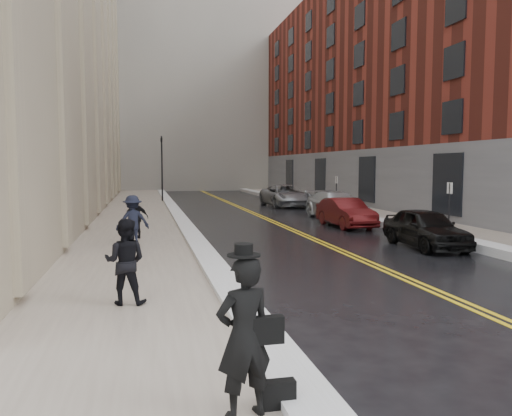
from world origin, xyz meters
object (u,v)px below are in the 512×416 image
pedestrian_main (244,337)px  pedestrian_a (125,261)px  pedestrian_b (133,221)px  pedestrian_c (136,218)px  car_silver_near (336,205)px  car_silver_far (285,196)px  car_maroon (346,213)px  car_black (425,228)px

pedestrian_main → pedestrian_a: bearing=-89.0°
pedestrian_b → pedestrian_c: size_ratio=1.11×
pedestrian_main → pedestrian_a: 5.10m
car_silver_near → pedestrian_main: (-9.16, -20.23, 0.29)m
car_silver_near → car_silver_far: (-0.36, 8.75, 0.03)m
car_silver_near → pedestrian_b: bearing=-146.0°
car_silver_near → pedestrian_a: 18.63m
pedestrian_c → car_silver_far: bearing=-136.3°
car_silver_near → car_silver_far: car_silver_far is taller
pedestrian_b → car_maroon: bearing=-167.4°
car_maroon → car_silver_near: size_ratio=0.80×
car_silver_near → car_maroon: bearing=-107.6°
car_silver_far → car_black: bearing=-92.4°
car_maroon → car_silver_far: car_silver_far is taller
car_black → car_silver_far: car_silver_far is taller
pedestrian_a → pedestrian_c: pedestrian_a is taller
car_black → pedestrian_a: size_ratio=2.41×
car_silver_far → pedestrian_b: 19.56m
car_silver_far → pedestrian_a: bearing=-114.9°
car_maroon → pedestrian_c: pedestrian_c is taller
pedestrian_main → pedestrian_a: (-1.41, 4.90, -0.04)m
car_silver_near → car_silver_far: 8.76m
pedestrian_a → pedestrian_b: pedestrian_b is taller
car_silver_near → pedestrian_a: bearing=-127.4°
car_silver_near → car_silver_far: bearing=89.6°
car_silver_far → pedestrian_c: (-10.13, -14.91, 0.15)m
pedestrian_main → car_silver_far: bearing=-122.0°
car_silver_far → pedestrian_b: size_ratio=3.22×
car_silver_far → pedestrian_c: 18.03m
pedestrian_a → pedestrian_main: bearing=118.5°
pedestrian_a → pedestrian_b: 7.41m
pedestrian_b → car_silver_far: bearing=-133.7°
pedestrian_b → pedestrian_c: pedestrian_b is taller
car_silver_near → pedestrian_c: pedestrian_c is taller
car_maroon → pedestrian_b: 10.66m
car_maroon → pedestrian_main: bearing=-118.1°
car_silver_far → pedestrian_b: pedestrian_b is taller
car_silver_far → pedestrian_main: 30.29m
car_maroon → car_silver_far: bearing=85.5°
car_black → car_silver_far: bearing=91.6°
car_black → pedestrian_a: (-10.06, -5.67, 0.30)m
pedestrian_a → car_silver_near: bearing=-112.2°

